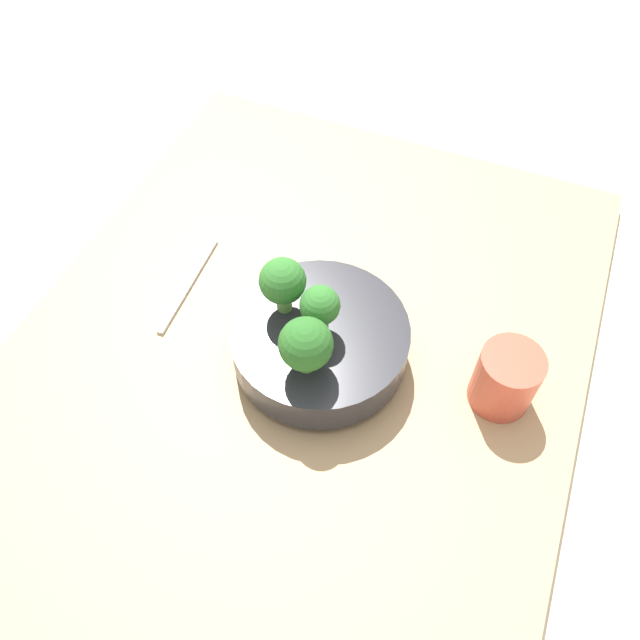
% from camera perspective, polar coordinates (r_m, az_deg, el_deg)
% --- Properties ---
extents(ground_plane, '(6.00, 6.00, 0.00)m').
position_cam_1_polar(ground_plane, '(0.91, -2.88, -5.19)').
color(ground_plane, beige).
extents(table, '(1.08, 0.80, 0.03)m').
position_cam_1_polar(table, '(0.90, -2.92, -4.69)').
color(table, tan).
rests_on(table, ground_plane).
extents(bowl, '(0.24, 0.24, 0.07)m').
position_cam_1_polar(bowl, '(0.86, 0.00, -1.96)').
color(bowl, '#28282D').
rests_on(bowl, table).
extents(broccoli_floret_center, '(0.05, 0.05, 0.08)m').
position_cam_1_polar(broccoli_floret_center, '(0.80, 0.00, 1.19)').
color(broccoli_floret_center, '#7AB256').
rests_on(broccoli_floret_center, bowl).
extents(broccoli_floret_right, '(0.07, 0.07, 0.09)m').
position_cam_1_polar(broccoli_floret_right, '(0.76, -1.31, -2.28)').
color(broccoli_floret_right, '#7AB256').
rests_on(broccoli_floret_right, bowl).
extents(broccoli_floret_front, '(0.06, 0.06, 0.09)m').
position_cam_1_polar(broccoli_floret_front, '(0.81, -3.44, 3.49)').
color(broccoli_floret_front, '#6BA34C').
rests_on(broccoli_floret_front, bowl).
extents(cup, '(0.08, 0.08, 0.09)m').
position_cam_1_polar(cup, '(0.86, 16.61, -5.18)').
color(cup, '#C64C38').
rests_on(cup, table).
extents(fork, '(0.19, 0.02, 0.01)m').
position_cam_1_polar(fork, '(0.99, -11.92, 3.19)').
color(fork, silver).
rests_on(fork, table).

